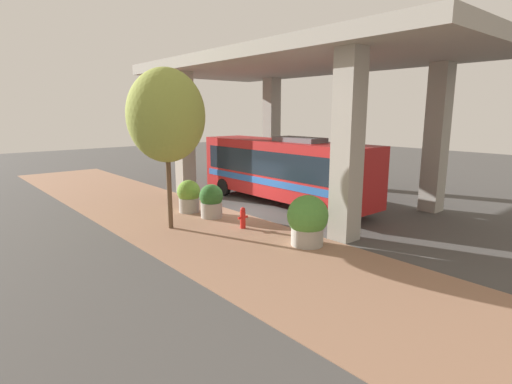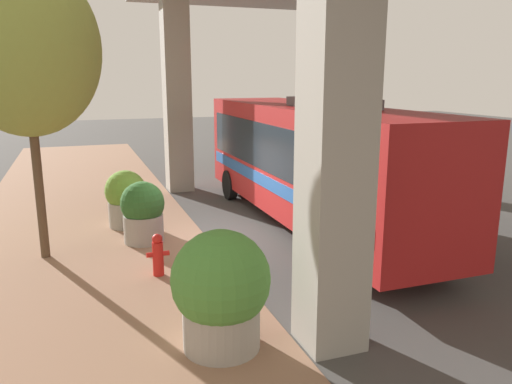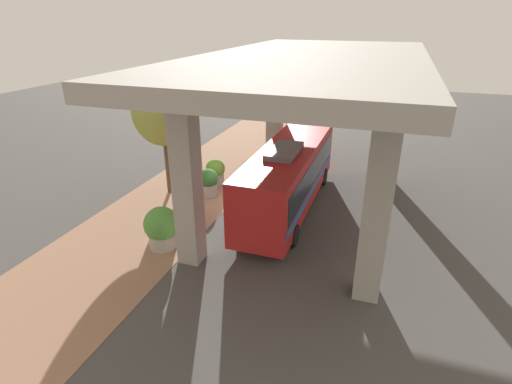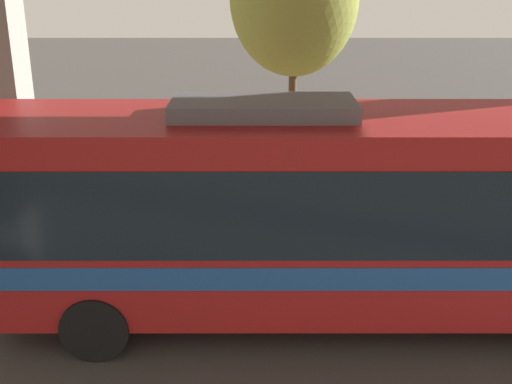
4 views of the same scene
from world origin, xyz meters
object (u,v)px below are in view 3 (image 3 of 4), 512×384
at_px(fire_hydrant, 188,205).
at_px(planter_middle, 208,182).
at_px(street_tree_near, 162,111).
at_px(planter_front, 215,172).
at_px(planter_back, 162,228).
at_px(bus, 289,173).

bearing_deg(fire_hydrant, planter_middle, 89.64).
bearing_deg(street_tree_near, planter_middle, 8.25).
bearing_deg(planter_front, fire_hydrant, -86.34).
relative_size(planter_front, street_tree_near, 0.24).
distance_m(fire_hydrant, planter_front, 3.92).
height_order(fire_hydrant, planter_back, planter_back).
xyz_separation_m(planter_front, planter_middle, (0.26, -1.55, -0.02)).
distance_m(bus, street_tree_near, 7.43).
xyz_separation_m(planter_middle, planter_back, (0.45, -5.56, 0.16)).
xyz_separation_m(bus, planter_middle, (-4.59, 0.08, -1.16)).
relative_size(fire_hydrant, planter_back, 0.49).
bearing_deg(street_tree_near, planter_front, 42.67).
relative_size(fire_hydrant, planter_front, 0.58).
height_order(bus, planter_front, bus).
bearing_deg(planter_middle, fire_hydrant, -90.36).
xyz_separation_m(bus, planter_front, (-4.85, 1.63, -1.13)).
height_order(fire_hydrant, planter_middle, planter_middle).
distance_m(planter_front, street_tree_near, 4.77).
height_order(planter_back, street_tree_near, street_tree_near).
distance_m(planter_front, planter_middle, 1.57).
relative_size(bus, street_tree_near, 1.65).
bearing_deg(fire_hydrant, planter_back, -81.84).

